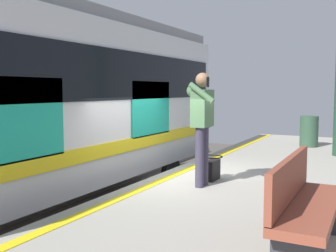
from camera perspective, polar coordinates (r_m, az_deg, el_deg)
The scene contains 10 objects.
ground_plane at distance 7.62m, azimuth -1.12°, elevation -15.06°, with size 24.25×24.25×0.00m, color #4C4742.
platform at distance 6.68m, azimuth 18.38°, elevation -13.20°, with size 14.55×4.95×1.12m, color #9E998E.
safety_line at distance 7.17m, azimuth 0.98°, elevation -6.98°, with size 14.26×0.16×0.01m, color yellow.
track_rail_near at distance 8.30m, azimuth -9.65°, elevation -12.84°, with size 18.91×0.08×0.16m, color slate.
track_rail_far at distance 9.20m, azimuth -16.94°, elevation -11.18°, with size 18.91×0.08×0.16m, color slate.
train_carriage at distance 7.74m, azimuth -17.88°, elevation 3.92°, with size 9.75×2.82×3.93m.
passenger at distance 6.24m, azimuth 4.84°, elevation 0.97°, with size 0.57×0.55×1.78m.
handbag at distance 6.79m, azimuth 6.33°, elevation -6.07°, with size 0.38×0.35×0.41m.
bench at distance 3.92m, azimuth 18.75°, elevation -10.23°, with size 1.69×0.44×0.90m.
trash_bin at distance 11.29m, azimuth 19.49°, elevation -0.72°, with size 0.47×0.47×0.82m, color #2D4C38.
Camera 1 is at (6.28, 3.42, 2.64)m, focal length 42.70 mm.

